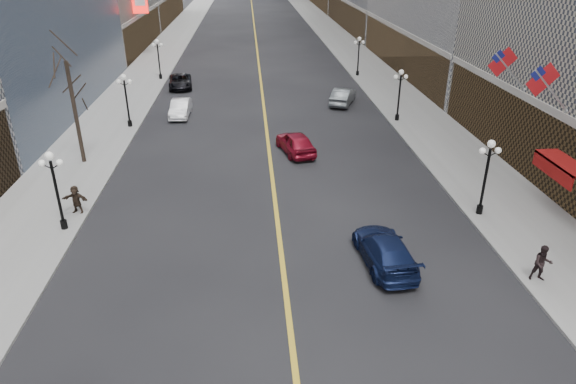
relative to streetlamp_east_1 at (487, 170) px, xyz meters
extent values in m
cube|color=gray|center=(2.20, 40.00, -2.83)|extent=(6.00, 230.00, 0.15)
cube|color=gray|center=(-25.80, 40.00, -2.83)|extent=(6.00, 230.00, 0.15)
cube|color=gold|center=(-11.80, 50.00, -2.89)|extent=(0.25, 200.00, 0.02)
cube|color=#4D4033|center=(6.60, 38.00, -0.30)|extent=(2.80, 35.00, 5.00)
cube|color=#4D4033|center=(6.60, 76.00, -0.30)|extent=(2.80, 39.00, 5.00)
cube|color=#4D4033|center=(-30.20, 57.00, -0.30)|extent=(2.80, 29.00, 5.00)
cube|color=#4D4033|center=(-30.20, 91.00, -0.30)|extent=(2.80, 37.00, 5.00)
cylinder|color=black|center=(0.00, 0.00, -2.50)|extent=(0.36, 0.36, 0.50)
cylinder|color=black|center=(0.00, 0.00, -0.75)|extent=(0.16, 0.16, 4.00)
sphere|color=white|center=(0.00, 0.00, 1.55)|extent=(0.44, 0.44, 0.44)
sphere|color=white|center=(-0.45, 0.00, 1.15)|extent=(0.36, 0.36, 0.36)
sphere|color=white|center=(0.45, 0.00, 1.15)|extent=(0.36, 0.36, 0.36)
cylinder|color=black|center=(0.00, 18.00, -2.50)|extent=(0.36, 0.36, 0.50)
cylinder|color=black|center=(0.00, 18.00, -0.75)|extent=(0.16, 0.16, 4.00)
sphere|color=white|center=(0.00, 18.00, 1.55)|extent=(0.44, 0.44, 0.44)
sphere|color=white|center=(-0.45, 18.00, 1.15)|extent=(0.36, 0.36, 0.36)
sphere|color=white|center=(0.45, 18.00, 1.15)|extent=(0.36, 0.36, 0.36)
cylinder|color=black|center=(0.00, 36.00, -2.50)|extent=(0.36, 0.36, 0.50)
cylinder|color=black|center=(0.00, 36.00, -0.75)|extent=(0.16, 0.16, 4.00)
sphere|color=white|center=(0.00, 36.00, 1.55)|extent=(0.44, 0.44, 0.44)
sphere|color=white|center=(-0.45, 36.00, 1.15)|extent=(0.36, 0.36, 0.36)
sphere|color=white|center=(0.45, 36.00, 1.15)|extent=(0.36, 0.36, 0.36)
cylinder|color=black|center=(-23.60, 0.00, -2.50)|extent=(0.36, 0.36, 0.50)
cylinder|color=black|center=(-23.60, 0.00, -0.75)|extent=(0.16, 0.16, 4.00)
sphere|color=white|center=(-23.60, 0.00, 1.55)|extent=(0.44, 0.44, 0.44)
sphere|color=white|center=(-24.05, 0.00, 1.15)|extent=(0.36, 0.36, 0.36)
sphere|color=white|center=(-23.15, 0.00, 1.15)|extent=(0.36, 0.36, 0.36)
cylinder|color=black|center=(-23.60, 18.00, -2.50)|extent=(0.36, 0.36, 0.50)
cylinder|color=black|center=(-23.60, 18.00, -0.75)|extent=(0.16, 0.16, 4.00)
sphere|color=white|center=(-23.60, 18.00, 1.55)|extent=(0.44, 0.44, 0.44)
sphere|color=white|center=(-24.05, 18.00, 1.15)|extent=(0.36, 0.36, 0.36)
sphere|color=white|center=(-23.15, 18.00, 1.15)|extent=(0.36, 0.36, 0.36)
cylinder|color=black|center=(-23.60, 36.00, -2.50)|extent=(0.36, 0.36, 0.50)
cylinder|color=black|center=(-23.60, 36.00, -0.75)|extent=(0.16, 0.16, 4.00)
sphere|color=white|center=(-23.60, 36.00, 1.55)|extent=(0.44, 0.44, 0.44)
sphere|color=white|center=(-24.05, 36.00, 1.15)|extent=(0.36, 0.36, 0.36)
sphere|color=white|center=(-23.15, 36.00, 1.15)|extent=(0.36, 0.36, 0.36)
cylinder|color=#B2B2B7|center=(4.00, 2.00, 3.90)|extent=(2.49, 0.12, 2.49)
cube|color=red|center=(3.35, 2.00, 4.55)|extent=(1.94, 0.04, 1.94)
cube|color=navy|center=(3.00, 2.00, 4.90)|extent=(0.88, 0.06, 0.88)
cylinder|color=#B2B2B7|center=(4.00, 7.00, 3.90)|extent=(2.49, 0.12, 2.49)
cube|color=red|center=(3.35, 7.00, 4.55)|extent=(1.94, 0.04, 1.94)
cube|color=navy|center=(3.00, 7.00, 4.90)|extent=(0.88, 0.06, 0.88)
cube|color=maroon|center=(4.50, 0.00, 0.30)|extent=(1.40, 4.00, 0.15)
cube|color=maroon|center=(3.85, 0.00, -0.10)|extent=(0.10, 4.00, 0.90)
cylinder|color=#2D231C|center=(-25.30, 10.00, 0.85)|extent=(0.28, 0.28, 7.20)
imported|color=white|center=(-19.59, 21.12, -2.14)|extent=(1.68, 4.65, 1.52)
imported|color=black|center=(-20.80, 31.86, -2.16)|extent=(3.03, 5.55, 1.48)
imported|color=#121D45|center=(-6.78, -4.53, -2.12)|extent=(2.58, 5.52, 1.56)
imported|color=maroon|center=(-9.80, 10.92, -2.07)|extent=(3.12, 5.24, 1.67)
imported|color=#52585B|center=(-3.91, 23.98, -2.08)|extent=(3.41, 5.26, 1.64)
imported|color=black|center=(0.03, -6.68, -1.85)|extent=(0.95, 0.64, 1.81)
imported|color=black|center=(-23.40, 1.90, -1.91)|extent=(1.63, 0.79, 1.69)
camera|label=1|loc=(-13.15, -25.58, 11.27)|focal=32.00mm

